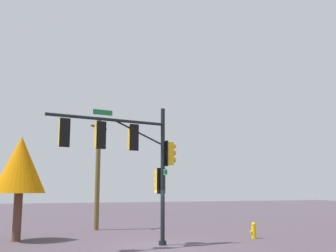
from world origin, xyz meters
name	(u,v)px	position (x,y,z in m)	size (l,w,h in m)	color
ground_plane	(163,245)	(0.00, 0.00, 0.00)	(120.00, 120.00, 0.00)	#463C46
signal_pole_assembly	(133,153)	(1.53, 0.19, 4.21)	(6.22, 1.76, 6.43)	black
utility_pole	(98,171)	(1.66, -7.97, 3.70)	(1.31, 1.40, 7.17)	brown
fire_hydrant	(254,230)	(-5.34, -0.73, 0.41)	(0.33, 0.24, 0.83)	#ECB809
tree_near	(20,165)	(6.38, -3.78, 3.75)	(2.60, 2.60, 5.25)	brown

